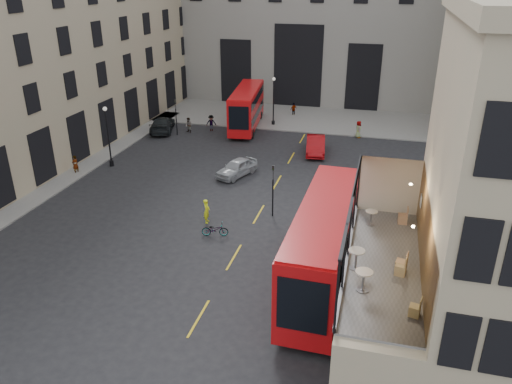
% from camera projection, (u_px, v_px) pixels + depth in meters
% --- Properties ---
extents(ground, '(140.00, 140.00, 0.00)m').
position_uv_depth(ground, '(237.00, 325.00, 24.33)').
color(ground, black).
rests_on(ground, ground).
extents(host_building_main, '(7.26, 11.40, 15.10)m').
position_uv_depth(host_building_main, '(486.00, 203.00, 18.86)').
color(host_building_main, tan).
rests_on(host_building_main, ground).
extents(host_frontage, '(3.00, 11.00, 4.50)m').
position_uv_depth(host_frontage, '(378.00, 308.00, 21.91)').
color(host_frontage, tan).
rests_on(host_frontage, ground).
extents(cafe_floor, '(3.00, 10.00, 0.10)m').
position_uv_depth(cafe_floor, '(383.00, 264.00, 20.97)').
color(cafe_floor, slate).
rests_on(cafe_floor, host_frontage).
extents(building_left, '(14.60, 50.60, 22.00)m').
position_uv_depth(building_left, '(6.00, 26.00, 43.65)').
color(building_left, tan).
rests_on(building_left, ground).
extents(gateway, '(35.00, 10.60, 18.00)m').
position_uv_depth(gateway, '(306.00, 25.00, 64.09)').
color(gateway, gray).
rests_on(gateway, ground).
extents(pavement_far, '(40.00, 12.00, 0.12)m').
position_uv_depth(pavement_far, '(281.00, 116.00, 59.28)').
color(pavement_far, slate).
rests_on(pavement_far, ground).
extents(pavement_left, '(8.00, 48.00, 0.12)m').
position_uv_depth(pavement_left, '(18.00, 185.00, 40.02)').
color(pavement_left, slate).
rests_on(pavement_left, ground).
extents(traffic_light_near, '(0.16, 0.20, 3.80)m').
position_uv_depth(traffic_light_near, '(273.00, 184.00, 34.18)').
color(traffic_light_near, black).
rests_on(traffic_light_near, ground).
extents(traffic_light_far, '(0.16, 0.20, 3.80)m').
position_uv_depth(traffic_light_far, '(176.00, 112.00, 51.58)').
color(traffic_light_far, black).
rests_on(traffic_light_far, ground).
extents(street_lamp_a, '(0.36, 0.36, 5.33)m').
position_uv_depth(street_lamp_a, '(109.00, 140.00, 43.22)').
color(street_lamp_a, black).
rests_on(street_lamp_a, ground).
extents(street_lamp_b, '(0.36, 0.36, 5.33)m').
position_uv_depth(street_lamp_b, '(273.00, 104.00, 54.80)').
color(street_lamp_b, black).
rests_on(street_lamp_b, ground).
extents(bus_near, '(3.00, 11.98, 4.76)m').
position_uv_depth(bus_near, '(324.00, 242.00, 26.44)').
color(bus_near, '#B90C0F').
rests_on(bus_near, ground).
extents(bus_far, '(3.78, 10.95, 4.28)m').
position_uv_depth(bus_far, '(247.00, 106.00, 54.02)').
color(bus_far, red).
rests_on(bus_far, ground).
extents(car_a, '(3.14, 4.51, 1.43)m').
position_uv_depth(car_a, '(237.00, 168.00, 41.80)').
color(car_a, '#979A9E').
rests_on(car_a, ground).
extents(car_b, '(2.36, 5.06, 1.61)m').
position_uv_depth(car_b, '(316.00, 145.00, 46.91)').
color(car_b, '#9D090D').
rests_on(car_b, ground).
extents(car_c, '(3.67, 5.82, 1.57)m').
position_uv_depth(car_c, '(162.00, 124.00, 53.36)').
color(car_c, black).
rests_on(car_c, ground).
extents(bicycle, '(1.81, 0.98, 0.90)m').
position_uv_depth(bicycle, '(215.00, 229.00, 32.36)').
color(bicycle, gray).
rests_on(bicycle, ground).
extents(cyclist, '(0.51, 0.68, 1.71)m').
position_uv_depth(cyclist, '(207.00, 211.00, 33.94)').
color(cyclist, '#EEFF1A').
rests_on(cyclist, ground).
extents(pedestrian_a, '(0.95, 0.85, 1.61)m').
position_uv_depth(pedestrian_a, '(189.00, 125.00, 52.94)').
color(pedestrian_a, gray).
rests_on(pedestrian_a, ground).
extents(pedestrian_b, '(1.28, 1.01, 1.73)m').
position_uv_depth(pedestrian_b, '(211.00, 123.00, 53.50)').
color(pedestrian_b, gray).
rests_on(pedestrian_b, ground).
extents(pedestrian_c, '(0.90, 0.88, 1.52)m').
position_uv_depth(pedestrian_c, '(294.00, 109.00, 59.19)').
color(pedestrian_c, gray).
rests_on(pedestrian_c, ground).
extents(pedestrian_d, '(0.75, 0.96, 1.74)m').
position_uv_depth(pedestrian_d, '(358.00, 129.00, 51.32)').
color(pedestrian_d, gray).
rests_on(pedestrian_d, ground).
extents(pedestrian_e, '(0.53, 0.67, 1.60)m').
position_uv_depth(pedestrian_e, '(75.00, 165.00, 42.21)').
color(pedestrian_e, gray).
rests_on(pedestrian_e, ground).
extents(cafe_table_near, '(0.68, 0.68, 0.85)m').
position_uv_depth(cafe_table_near, '(364.00, 278.00, 18.92)').
color(cafe_table_near, silver).
rests_on(cafe_table_near, cafe_floor).
extents(cafe_table_mid, '(0.68, 0.68, 0.85)m').
position_uv_depth(cafe_table_mid, '(356.00, 256.00, 20.34)').
color(cafe_table_mid, beige).
rests_on(cafe_table_mid, cafe_floor).
extents(cafe_table_far, '(0.58, 0.58, 0.72)m').
position_uv_depth(cafe_table_far, '(371.00, 216.00, 23.92)').
color(cafe_table_far, beige).
rests_on(cafe_table_far, cafe_floor).
extents(cafe_chair_a, '(0.45, 0.45, 0.76)m').
position_uv_depth(cafe_chair_a, '(415.00, 310.00, 17.65)').
color(cafe_chair_a, tan).
rests_on(cafe_chair_a, cafe_floor).
extents(cafe_chair_b, '(0.49, 0.49, 0.85)m').
position_uv_depth(cafe_chair_b, '(401.00, 269.00, 20.04)').
color(cafe_chair_b, tan).
rests_on(cafe_chair_b, cafe_floor).
extents(cafe_chair_c, '(0.52, 0.52, 0.88)m').
position_uv_depth(cafe_chair_c, '(401.00, 265.00, 20.27)').
color(cafe_chair_c, '#DCAE7E').
rests_on(cafe_chair_c, cafe_floor).
extents(cafe_chair_d, '(0.45, 0.45, 0.87)m').
position_uv_depth(cafe_chair_d, '(403.00, 218.00, 24.13)').
color(cafe_chair_d, tan).
rests_on(cafe_chair_d, cafe_floor).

